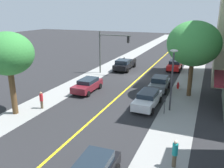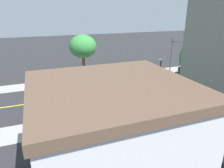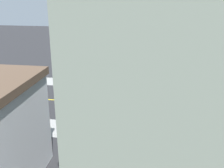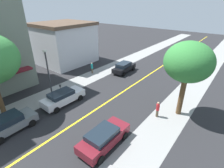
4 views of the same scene
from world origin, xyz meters
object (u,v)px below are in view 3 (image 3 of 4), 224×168
object	(u,v)px
maroon_sedan_right_curb	(150,87)
black_sedan_left_curb	(15,104)
fire_hydrant	(205,130)
pedestrian_teal_shirt	(30,121)
parking_meter	(116,118)
white_sedan_left_curb	(129,111)
traffic_light_mast	(224,62)
street_lamp	(127,92)
street_tree_left_far	(189,76)
grey_sedan_left_curb	(188,115)
pedestrian_red_shirt	(104,80)
street_tree_right_corner	(92,44)

from	to	relation	value
maroon_sedan_right_curb	black_sedan_left_curb	distance (m)	15.52
fire_hydrant	pedestrian_teal_shirt	distance (m)	15.29
parking_meter	pedestrian_teal_shirt	world-z (taller)	pedestrian_teal_shirt
white_sedan_left_curb	maroon_sedan_right_curb	distance (m)	7.64
fire_hydrant	traffic_light_mast	bearing A→B (deg)	-18.31
parking_meter	street_lamp	bearing A→B (deg)	-108.31
street_tree_left_far	pedestrian_teal_shirt	distance (m)	13.94
maroon_sedan_right_curb	grey_sedan_left_curb	size ratio (longest dim) A/B	1.08
street_lamp	pedestrian_teal_shirt	world-z (taller)	street_lamp
parking_meter	pedestrian_red_shirt	xyz separation A→B (m)	(10.84, 3.13, -0.04)
street_tree_left_far	pedestrian_teal_shirt	size ratio (longest dim) A/B	4.56
parking_meter	pedestrian_red_shirt	bearing A→B (deg)	16.09
street_tree_left_far	pedestrian_teal_shirt	xyz separation A→B (m)	(-0.38, 13.14, -4.65)
parking_meter	street_lamp	world-z (taller)	street_lamp
black_sedan_left_curb	pedestrian_teal_shirt	size ratio (longest dim) A/B	2.64
pedestrian_red_shirt	street_lamp	bearing A→B (deg)	-128.86
street_lamp	grey_sedan_left_curb	bearing A→B (deg)	-69.13
street_lamp	maroon_sedan_right_curb	bearing A→B (deg)	-11.11
street_tree_left_far	black_sedan_left_curb	distance (m)	17.53
fire_hydrant	street_tree_left_far	bearing A→B (deg)	124.81
maroon_sedan_right_curb	pedestrian_red_shirt	bearing A→B (deg)	-15.40
street_tree_right_corner	pedestrian_red_shirt	bearing A→B (deg)	-128.44
black_sedan_left_curb	pedestrian_red_shirt	distance (m)	11.90
fire_hydrant	pedestrian_teal_shirt	size ratio (longest dim) A/B	0.44
pedestrian_red_shirt	pedestrian_teal_shirt	size ratio (longest dim) A/B	0.95
pedestrian_red_shirt	parking_meter	bearing A→B (deg)	-132.96
fire_hydrant	black_sedan_left_curb	world-z (taller)	black_sedan_left_curb
street_tree_right_corner	maroon_sedan_right_curb	distance (m)	9.56
maroon_sedan_right_curb	pedestrian_teal_shirt	xyz separation A→B (m)	(-11.13, 10.17, 0.14)
street_tree_left_far	grey_sedan_left_curb	world-z (taller)	street_tree_left_far
maroon_sedan_right_curb	pedestrian_red_shirt	distance (m)	6.20
white_sedan_left_curb	grey_sedan_left_curb	bearing A→B (deg)	-178.66
street_lamp	grey_sedan_left_curb	world-z (taller)	street_lamp
grey_sedan_left_curb	street_tree_left_far	bearing A→B (deg)	76.55
fire_hydrant	white_sedan_left_curb	size ratio (longest dim) A/B	0.16
traffic_light_mast	white_sedan_left_curb	bearing A→B (deg)	-51.03
maroon_sedan_right_curb	grey_sedan_left_curb	bearing A→B (deg)	116.46
black_sedan_left_curb	street_tree_right_corner	bearing A→B (deg)	-121.39
pedestrian_red_shirt	pedestrian_teal_shirt	distance (m)	13.45
black_sedan_left_curb	traffic_light_mast	bearing A→B (deg)	-161.96
street_tree_right_corner	maroon_sedan_right_curb	size ratio (longest dim) A/B	1.60
grey_sedan_left_curb	pedestrian_red_shirt	world-z (taller)	pedestrian_red_shirt
fire_hydrant	black_sedan_left_curb	distance (m)	18.68
parking_meter	pedestrian_teal_shirt	xyz separation A→B (m)	(-1.94, 7.32, 0.02)
grey_sedan_left_curb	pedestrian_red_shirt	xyz separation A→B (m)	(9.05, 9.66, 0.07)
fire_hydrant	street_lamp	size ratio (longest dim) A/B	0.14
pedestrian_red_shirt	grey_sedan_left_curb	bearing A→B (deg)	-102.18
street_lamp	maroon_sedan_right_curb	world-z (taller)	street_lamp
traffic_light_mast	maroon_sedan_right_curb	world-z (taller)	traffic_light_mast
grey_sedan_left_curb	pedestrian_teal_shirt	distance (m)	14.35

